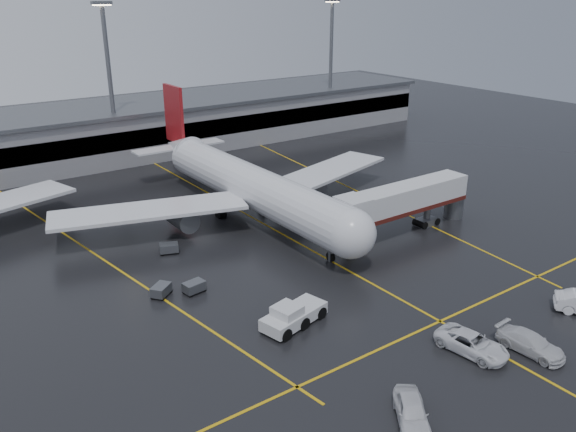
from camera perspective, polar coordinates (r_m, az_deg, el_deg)
ground at (r=67.45m, az=0.39°, el=-2.31°), size 220.00×220.00×0.00m
apron_line_centre at (r=67.45m, az=0.39°, el=-2.30°), size 0.25×90.00×0.02m
apron_line_stop at (r=53.21m, az=14.66°, el=-9.93°), size 60.00×0.25×0.02m
apron_line_left at (r=67.78m, az=-18.63°, el=-3.37°), size 9.99×69.35×0.02m
apron_line_right at (r=85.34m, az=6.25°, el=2.70°), size 7.57×69.64×0.02m
terminal at (r=106.90m, az=-15.03°, el=8.29°), size 122.00×19.00×8.60m
light_mast_mid at (r=98.02m, az=-17.08°, el=13.01°), size 3.00×1.20×25.45m
light_mast_right at (r=120.23m, az=4.22°, el=15.21°), size 3.00×1.20×25.45m
main_airliner at (r=73.52m, az=-4.05°, el=3.16°), size 48.80×45.60×14.10m
jet_bridge at (r=69.24m, az=11.34°, el=1.39°), size 19.90×3.40×6.05m
pushback_tractor at (r=50.57m, az=0.45°, el=-9.76°), size 6.64×3.91×2.23m
belt_loader at (r=66.59m, az=6.58°, el=-2.29°), size 3.39×1.60×2.14m
service_van_a at (r=49.39m, az=17.56°, el=-11.81°), size 3.43×6.15×1.63m
service_van_b at (r=51.03m, az=22.65°, el=-11.42°), size 2.57×5.61×1.59m
service_van_d at (r=41.56m, az=12.00°, el=-18.19°), size 4.55×5.16×1.69m
baggage_cart_a at (r=56.47m, az=-9.18°, el=-6.83°), size 2.17×1.58×1.12m
baggage_cart_b at (r=56.46m, az=-12.32°, el=-7.08°), size 2.38×2.24×1.12m
baggage_cart_c at (r=65.09m, az=-11.57°, el=-3.08°), size 2.33×1.92×1.12m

